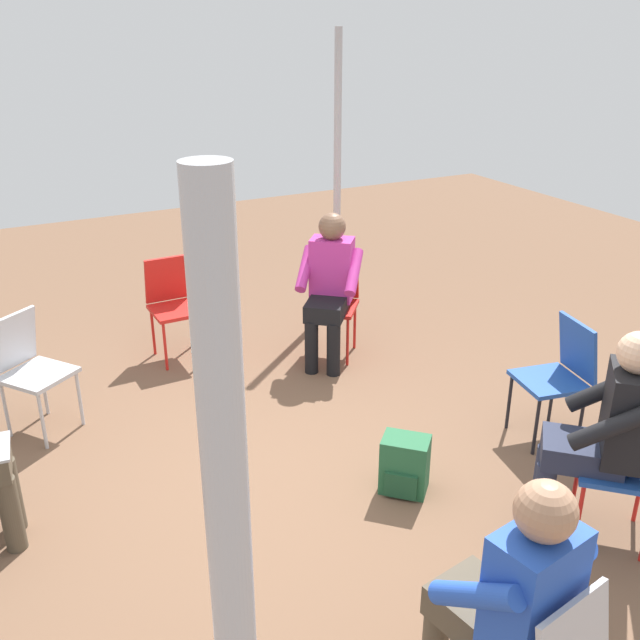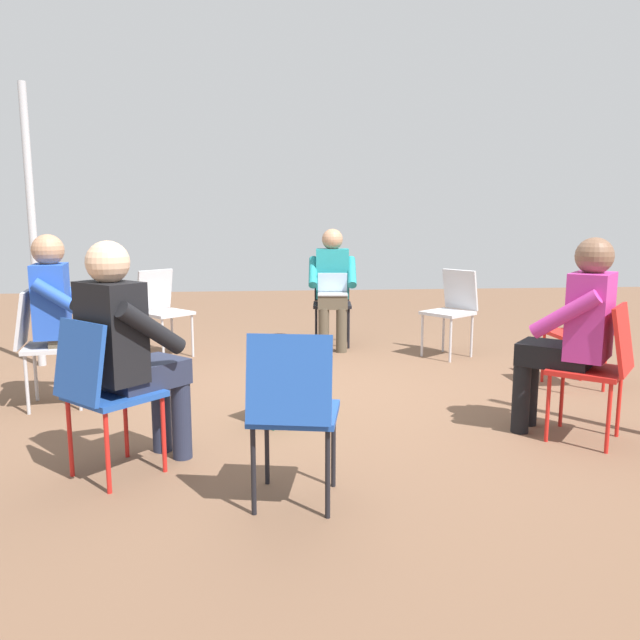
% 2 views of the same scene
% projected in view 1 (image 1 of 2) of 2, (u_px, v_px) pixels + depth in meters
% --- Properties ---
extents(ground_plane, '(14.00, 14.00, 0.00)m').
position_uv_depth(ground_plane, '(285.00, 486.00, 4.40)').
color(ground_plane, brown).
extents(chair_southwest, '(0.58, 0.59, 0.85)m').
position_uv_depth(chair_southwest, '(333.00, 297.00, 5.98)').
color(chair_southwest, red).
rests_on(chair_southwest, ground).
extents(chair_northwest, '(0.59, 0.58, 0.85)m').
position_uv_depth(chair_northwest, '(633.00, 462.00, 3.78)').
color(chair_northwest, '#1E4799').
rests_on(chair_northwest, ground).
extents(chair_west, '(0.50, 0.47, 0.85)m').
position_uv_depth(chair_west, '(559.00, 371.00, 4.74)').
color(chair_west, '#1E4799').
rests_on(chair_west, ground).
extents(chair_south, '(0.41, 0.44, 0.85)m').
position_uv_depth(chair_south, '(173.00, 300.00, 5.92)').
color(chair_south, red).
rests_on(chair_south, ground).
extents(chair_southeast, '(0.57, 0.58, 0.85)m').
position_uv_depth(chair_southeast, '(29.00, 365.00, 4.83)').
color(chair_southeast, '#B7B7BC').
rests_on(chair_southeast, ground).
extents(person_in_blue, '(0.55, 0.56, 1.24)m').
position_uv_depth(person_in_blue, '(510.00, 593.00, 2.66)').
color(person_in_blue, '#4C4233').
rests_on(person_in_blue, ground).
extents(person_in_magenta, '(0.63, 0.63, 1.24)m').
position_uv_depth(person_in_magenta, '(329.00, 282.00, 5.75)').
color(person_in_magenta, black).
rests_on(person_in_magenta, ground).
extents(person_in_black, '(0.63, 0.63, 1.24)m').
position_uv_depth(person_in_black, '(606.00, 425.00, 3.75)').
color(person_in_black, '#23283D').
rests_on(person_in_black, ground).
extents(backpack_near_laptop_user, '(0.34, 0.34, 0.36)m').
position_uv_depth(backpack_near_laptop_user, '(405.00, 468.00, 4.31)').
color(backpack_near_laptop_user, '#235B38').
rests_on(backpack_near_laptop_user, ground).
extents(tent_pole_near, '(0.07, 0.07, 2.59)m').
position_uv_depth(tent_pole_near, '(337.00, 176.00, 6.64)').
color(tent_pole_near, '#B2B2B7').
rests_on(tent_pole_near, ground).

